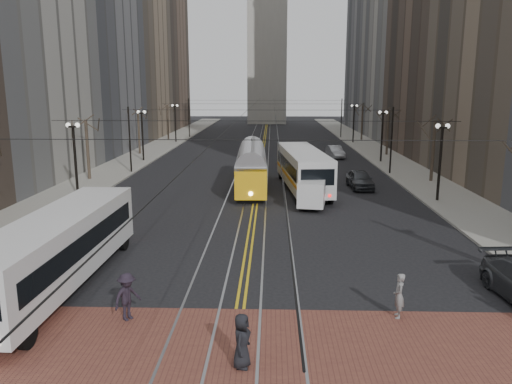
# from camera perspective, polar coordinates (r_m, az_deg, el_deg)

# --- Properties ---
(ground) EXTENTS (260.00, 260.00, 0.00)m
(ground) POSITION_cam_1_polar(r_m,az_deg,el_deg) (20.89, -1.67, -12.08)
(ground) COLOR black
(ground) RESTS_ON ground
(sidewalk_left) EXTENTS (5.00, 140.00, 0.15)m
(sidewalk_left) POSITION_cam_1_polar(r_m,az_deg,el_deg) (66.59, -12.32, 4.38)
(sidewalk_left) COLOR gray
(sidewalk_left) RESTS_ON ground
(sidewalk_right) EXTENTS (5.00, 140.00, 0.15)m
(sidewalk_right) POSITION_cam_1_polar(r_m,az_deg,el_deg) (66.05, 13.89, 4.25)
(sidewalk_right) COLOR gray
(sidewalk_right) RESTS_ON ground
(crosswalk_band) EXTENTS (25.00, 6.00, 0.01)m
(crosswalk_band) POSITION_cam_1_polar(r_m,az_deg,el_deg) (17.31, -2.50, -17.45)
(crosswalk_band) COLOR brown
(crosswalk_band) RESTS_ON ground
(streetcar_rails) EXTENTS (4.80, 130.00, 0.02)m
(streetcar_rails) POSITION_cam_1_polar(r_m,az_deg,el_deg) (64.62, 0.73, 4.37)
(streetcar_rails) COLOR gray
(streetcar_rails) RESTS_ON ground
(centre_lines) EXTENTS (0.42, 130.00, 0.01)m
(centre_lines) POSITION_cam_1_polar(r_m,az_deg,el_deg) (64.61, 0.73, 4.37)
(centre_lines) COLOR gold
(centre_lines) RESTS_ON ground
(building_left_mid) EXTENTS (16.00, 20.00, 34.00)m
(building_left_mid) POSITION_cam_1_polar(r_m,az_deg,el_deg) (70.82, -21.46, 18.03)
(building_left_mid) COLOR slate
(building_left_mid) RESTS_ON ground
(building_left_far) EXTENTS (16.00, 20.00, 40.00)m
(building_left_far) POSITION_cam_1_polar(r_m,az_deg,el_deg) (108.99, -13.01, 17.69)
(building_left_far) COLOR brown
(building_left_far) RESTS_ON ground
(building_right_mid) EXTENTS (16.00, 20.00, 34.00)m
(building_right_mid) POSITION_cam_1_polar(r_m,az_deg,el_deg) (69.96, 23.32, 17.98)
(building_right_mid) COLOR brown
(building_right_mid) RESTS_ON ground
(building_right_far) EXTENTS (16.00, 20.00, 40.00)m
(building_right_far) POSITION_cam_1_polar(r_m,az_deg,el_deg) (108.43, 15.49, 17.60)
(building_right_far) COLOR slate
(building_right_far) RESTS_ON ground
(lamp_posts) EXTENTS (27.60, 57.20, 5.60)m
(lamp_posts) POSITION_cam_1_polar(r_m,az_deg,el_deg) (48.15, 0.37, 5.13)
(lamp_posts) COLOR black
(lamp_posts) RESTS_ON ground
(street_trees) EXTENTS (31.68, 53.28, 5.60)m
(street_trees) POSITION_cam_1_polar(r_m,az_deg,el_deg) (54.60, 0.54, 5.93)
(street_trees) COLOR #382D23
(street_trees) RESTS_ON ground
(trolley_wires) EXTENTS (25.96, 120.00, 6.60)m
(trolley_wires) POSITION_cam_1_polar(r_m,az_deg,el_deg) (54.10, 0.54, 6.91)
(trolley_wires) COLOR black
(trolley_wires) RESTS_ON ground
(transit_bus) EXTENTS (2.92, 12.69, 3.16)m
(transit_bus) POSITION_cam_1_polar(r_m,az_deg,el_deg) (23.04, -21.68, -6.42)
(transit_bus) COLOR silver
(transit_bus) RESTS_ON ground
(streetcar) EXTENTS (2.76, 12.82, 3.01)m
(streetcar) POSITION_cam_1_polar(r_m,az_deg,el_deg) (42.35, -0.51, 2.42)
(streetcar) COLOR yellow
(streetcar) RESTS_ON ground
(rear_bus) EXTENTS (4.09, 13.11, 3.36)m
(rear_bus) POSITION_cam_1_polar(r_m,az_deg,el_deg) (41.78, 5.37, 2.48)
(rear_bus) COLOR silver
(rear_bus) RESTS_ON ground
(cargo_van) EXTENTS (2.52, 4.90, 2.07)m
(cargo_van) POSITION_cam_1_polar(r_m,az_deg,el_deg) (36.20, 6.50, -0.05)
(cargo_van) COLOR silver
(cargo_van) RESTS_ON ground
(sedan_grey) EXTENTS (2.02, 4.62, 1.55)m
(sedan_grey) POSITION_cam_1_polar(r_m,az_deg,el_deg) (43.45, 11.79, 1.43)
(sedan_grey) COLOR #404347
(sedan_grey) RESTS_ON ground
(sedan_silver) EXTENTS (2.05, 4.49, 1.43)m
(sedan_silver) POSITION_cam_1_polar(r_m,az_deg,el_deg) (61.92, 9.03, 4.55)
(sedan_silver) COLOR #ABADB3
(sedan_silver) RESTS_ON ground
(pedestrian_a) EXTENTS (0.72, 0.95, 1.74)m
(pedestrian_a) POSITION_cam_1_polar(r_m,az_deg,el_deg) (15.93, -1.62, -16.64)
(pedestrian_a) COLOR black
(pedestrian_a) RESTS_ON crosswalk_band
(pedestrian_b) EXTENTS (0.47, 0.66, 1.72)m
(pedestrian_b) POSITION_cam_1_polar(r_m,az_deg,el_deg) (19.72, 16.02, -11.32)
(pedestrian_b) COLOR gray
(pedestrian_b) RESTS_ON crosswalk_band
(pedestrian_d) EXTENTS (1.21, 1.34, 1.81)m
(pedestrian_d) POSITION_cam_1_polar(r_m,az_deg,el_deg) (19.38, -14.50, -11.50)
(pedestrian_d) COLOR black
(pedestrian_d) RESTS_ON crosswalk_band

